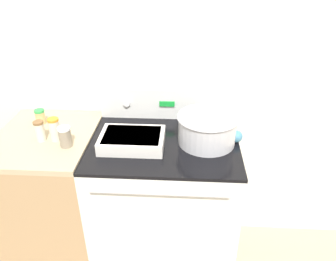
% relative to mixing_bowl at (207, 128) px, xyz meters
% --- Properties ---
extents(kitchen_wall, '(8.00, 0.05, 2.50)m').
position_rel_mixing_bowl_xyz_m(kitchen_wall, '(-0.23, 0.34, 0.23)').
color(kitchen_wall, silver).
rests_on(kitchen_wall, ground_plane).
extents(stove_range, '(0.80, 0.66, 0.93)m').
position_rel_mixing_bowl_xyz_m(stove_range, '(-0.23, -0.01, -0.55)').
color(stove_range, silver).
rests_on(stove_range, ground_plane).
extents(control_panel, '(0.80, 0.07, 0.19)m').
position_rel_mixing_bowl_xyz_m(control_panel, '(-0.23, 0.28, 0.01)').
color(control_panel, silver).
rests_on(control_panel, stove_range).
extents(side_counter, '(0.53, 0.63, 0.94)m').
position_rel_mixing_bowl_xyz_m(side_counter, '(-0.90, -0.01, -0.55)').
color(side_counter, tan).
rests_on(side_counter, ground_plane).
extents(mixing_bowl, '(0.32, 0.32, 0.16)m').
position_rel_mixing_bowl_xyz_m(mixing_bowl, '(0.00, 0.00, 0.00)').
color(mixing_bowl, silver).
rests_on(mixing_bowl, stove_range).
extents(casserole_dish, '(0.33, 0.23, 0.07)m').
position_rel_mixing_bowl_xyz_m(casserole_dish, '(-0.39, -0.06, -0.05)').
color(casserole_dish, silver).
rests_on(casserole_dish, stove_range).
extents(ladle, '(0.07, 0.29, 0.07)m').
position_rel_mixing_bowl_xyz_m(ladle, '(0.16, 0.03, -0.06)').
color(ladle, teal).
rests_on(ladle, stove_range).
extents(spice_jar_white_cap, '(0.07, 0.07, 0.11)m').
position_rel_mixing_bowl_xyz_m(spice_jar_white_cap, '(-0.73, -0.10, -0.02)').
color(spice_jar_white_cap, gray).
rests_on(spice_jar_white_cap, side_counter).
extents(spice_jar_orange_cap, '(0.06, 0.06, 0.13)m').
position_rel_mixing_bowl_xyz_m(spice_jar_orange_cap, '(-0.81, -0.04, -0.01)').
color(spice_jar_orange_cap, beige).
rests_on(spice_jar_orange_cap, side_counter).
extents(spice_jar_brown_cap, '(0.05, 0.05, 0.11)m').
position_rel_mixing_bowl_xyz_m(spice_jar_brown_cap, '(-0.88, -0.05, -0.02)').
color(spice_jar_brown_cap, beige).
rests_on(spice_jar_brown_cap, side_counter).
extents(spice_jar_green_cap, '(0.06, 0.06, 0.08)m').
position_rel_mixing_bowl_xyz_m(spice_jar_green_cap, '(-0.96, 0.14, -0.03)').
color(spice_jar_green_cap, tan).
rests_on(spice_jar_green_cap, side_counter).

